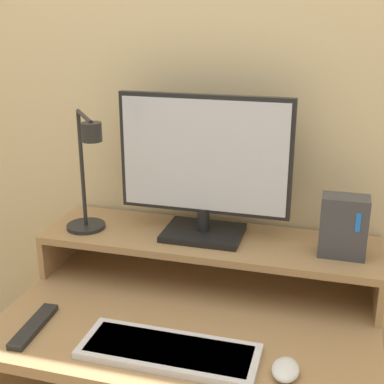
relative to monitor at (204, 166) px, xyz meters
The scene contains 9 objects.
wall_back 0.25m from the monitor, 83.69° to the left, with size 6.00×0.05×2.50m.
desk 0.61m from the monitor, 84.76° to the right, with size 1.00×0.67×0.70m.
monitor_shelf 0.24m from the monitor, 23.65° to the right, with size 1.00×0.28×0.14m.
monitor is the anchor object (origin of this frame).
desk_lamp 0.34m from the monitor, 162.68° to the right, with size 0.20×0.23×0.37m.
router_dock 0.42m from the monitor, ahead, with size 0.13×0.08×0.17m.
keyboard 0.53m from the monitor, 86.88° to the right, with size 0.43×0.16×0.02m.
mouse 0.61m from the monitor, 53.56° to the right, with size 0.06×0.09×0.03m.
remote_control 0.64m from the monitor, 132.01° to the right, with size 0.05×0.20×0.02m.
Camera 1 is at (0.35, -0.90, 1.50)m, focal length 50.00 mm.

